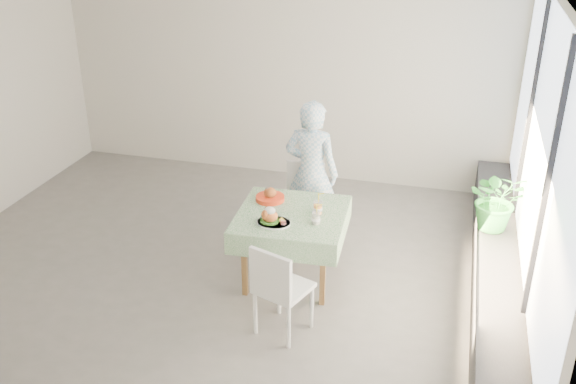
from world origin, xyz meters
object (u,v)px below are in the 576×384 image
(chair_far, at_px, (302,219))
(juice_cup_orange, at_px, (318,208))
(potted_plant, at_px, (498,200))
(diner, at_px, (311,173))
(cafe_table, at_px, (292,238))
(main_dish, at_px, (272,218))
(chair_near, at_px, (283,305))

(chair_far, distance_m, juice_cup_orange, 0.95)
(chair_far, height_order, potted_plant, potted_plant)
(chair_far, distance_m, potted_plant, 2.09)
(potted_plant, bearing_deg, diner, 175.56)
(cafe_table, xyz_separation_m, juice_cup_orange, (0.25, 0.05, 0.34))
(diner, relative_size, main_dish, 4.98)
(chair_near, distance_m, main_dish, 0.84)
(chair_near, bearing_deg, chair_far, 98.20)
(chair_near, height_order, diner, diner)
(main_dish, bearing_deg, chair_far, 87.76)
(potted_plant, bearing_deg, juice_cup_orange, -159.71)
(diner, distance_m, juice_cup_orange, 0.81)
(cafe_table, height_order, diner, diner)
(cafe_table, bearing_deg, chair_far, 96.37)
(cafe_table, bearing_deg, chair_near, -80.15)
(chair_near, distance_m, juice_cup_orange, 1.06)
(cafe_table, xyz_separation_m, main_dish, (-0.13, -0.25, 0.34))
(main_dish, bearing_deg, juice_cup_orange, 39.48)
(chair_near, xyz_separation_m, diner, (-0.15, 1.68, 0.54))
(cafe_table, height_order, chair_far, chair_far)
(chair_far, height_order, chair_near, same)
(main_dish, relative_size, juice_cup_orange, 1.23)
(diner, bearing_deg, chair_near, 100.66)
(chair_far, bearing_deg, potted_plant, -2.85)
(diner, bearing_deg, juice_cup_orange, 113.34)
(main_dish, bearing_deg, chair_near, -65.40)
(main_dish, bearing_deg, cafe_table, 63.40)
(chair_near, relative_size, potted_plant, 1.39)
(main_dish, distance_m, potted_plant, 2.25)
(chair_far, bearing_deg, cafe_table, -83.63)
(juice_cup_orange, height_order, potted_plant, potted_plant)
(juice_cup_orange, bearing_deg, potted_plant, 20.29)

